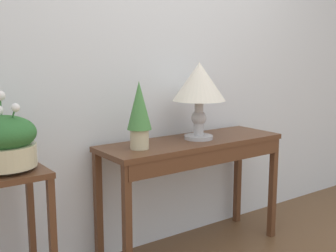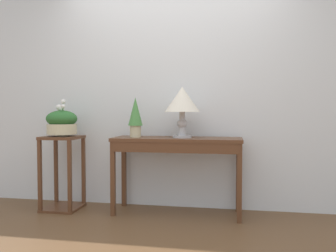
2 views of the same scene
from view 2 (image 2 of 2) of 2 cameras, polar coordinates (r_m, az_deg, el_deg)
name	(u,v)px [view 2 (image 2 of 2)]	position (r m, az deg, el deg)	size (l,w,h in m)	color
back_wall_with_art	(174,82)	(3.77, 1.09, 7.51)	(9.00, 0.10, 2.80)	silver
console_table	(177,148)	(3.43, 1.47, -3.83)	(1.33, 0.43, 0.80)	#56331E
table_lamp	(182,102)	(3.43, 2.45, 4.17)	(0.36, 0.36, 0.53)	#B7B7BC
potted_plant_on_console	(135,115)	(3.51, -5.60, 1.82)	(0.15, 0.15, 0.42)	beige
pedestal_stand_left	(62,173)	(3.85, -17.61, -7.64)	(0.38, 0.38, 0.80)	#56331E
planter_bowl_wide	(62,122)	(3.79, -17.72, 0.61)	(0.33, 0.33, 0.40)	beige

